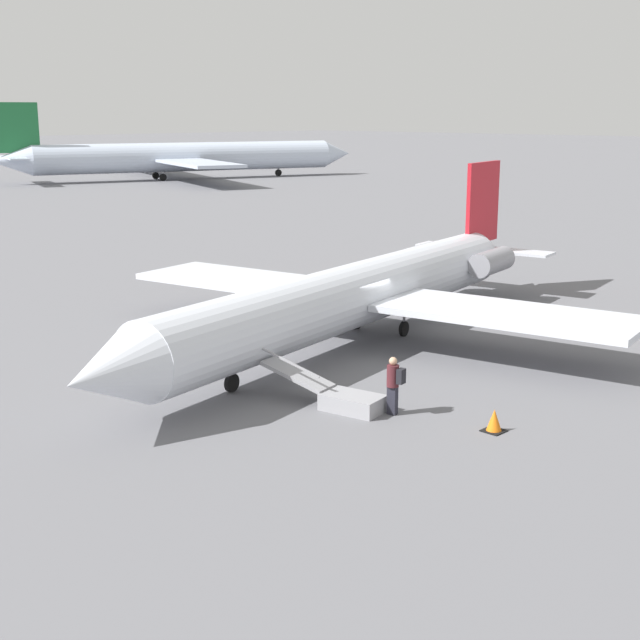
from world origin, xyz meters
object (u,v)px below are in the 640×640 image
object	(u,v)px
airplane_main	(363,292)
boarding_stairs	(341,397)
airplane_far_left	(181,157)
passenger	(394,382)

from	to	relation	value
airplane_main	boarding_stairs	distance (m)	8.55
airplane_far_left	passenger	world-z (taller)	airplane_far_left
boarding_stairs	airplane_main	bearing A→B (deg)	-63.49
boarding_stairs	passenger	size ratio (longest dim) A/B	2.38
airplane_main	passenger	size ratio (longest dim) A/B	16.03
airplane_far_left	boarding_stairs	bearing A→B (deg)	-104.90
airplane_main	airplane_far_left	bearing A→B (deg)	-133.24
airplane_far_left	passenger	distance (m)	96.92
passenger	airplane_main	bearing A→B (deg)	-53.31
airplane_main	airplane_far_left	xyz separation A→B (m)	(-46.72, -74.71, 1.03)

